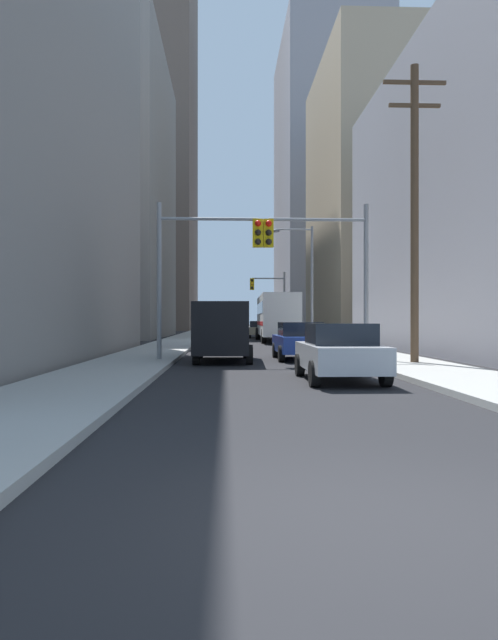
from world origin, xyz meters
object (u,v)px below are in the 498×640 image
(sedan_maroon, at_px, (222,335))
(traffic_signal_near_left, at_px, (205,255))
(sedan_blue, at_px, (299,341))
(cargo_van_black, at_px, (223,328))
(traffic_signal_far_right, at_px, (270,294))
(traffic_signal_near_right, at_px, (321,255))
(sedan_beige, at_px, (258,329))
(sedan_white, at_px, (222,330))
(city_bus, at_px, (277,316))
(sedan_silver, at_px, (339,352))

(sedan_maroon, bearing_deg, traffic_signal_near_left, -92.99)
(sedan_blue, bearing_deg, cargo_van_black, -166.27)
(sedan_blue, bearing_deg, traffic_signal_far_right, 88.02)
(cargo_van_black, height_order, traffic_signal_near_right, traffic_signal_near_right)
(cargo_van_black, height_order, sedan_beige, cargo_van_black)
(sedan_white, bearing_deg, sedan_blue, -81.69)
(city_bus, height_order, sedan_beige, city_bus)
(city_bus, height_order, traffic_signal_near_left, traffic_signal_near_left)
(traffic_signal_near_right, bearing_deg, cargo_van_black, 167.81)
(sedan_blue, bearing_deg, sedan_maroon, 108.05)
(cargo_van_black, distance_m, sedan_silver, 7.93)
(cargo_van_black, height_order, sedan_silver, cargo_van_black)
(sedan_beige, bearing_deg, sedan_white, -118.67)
(sedan_white, distance_m, traffic_signal_far_right, 8.03)
(traffic_signal_near_left, bearing_deg, traffic_signal_far_right, 81.02)
(city_bus, relative_size, traffic_signal_far_right, 1.93)
(sedan_silver, relative_size, sedan_blue, 0.99)
(city_bus, xyz_separation_m, sedan_beige, (-0.81, 9.54, -1.16))
(traffic_signal_far_right, bearing_deg, city_bus, -91.27)
(cargo_van_black, relative_size, sedan_maroon, 1.25)
(city_bus, relative_size, cargo_van_black, 2.19)
(sedan_white, xyz_separation_m, traffic_signal_near_right, (3.93, -24.17, 3.28))
(city_bus, xyz_separation_m, traffic_signal_near_left, (-4.55, -20.61, 2.12))
(sedan_blue, distance_m, sedan_beige, 28.59)
(sedan_silver, bearing_deg, sedan_white, 96.16)
(traffic_signal_near_left, bearing_deg, sedan_maroon, 87.01)
(sedan_silver, height_order, sedan_blue, same)
(sedan_white, bearing_deg, traffic_signal_near_left, -91.11)
(sedan_silver, relative_size, traffic_signal_far_right, 0.70)
(sedan_white, bearing_deg, traffic_signal_far_right, 54.22)
(sedan_silver, distance_m, traffic_signal_near_left, 8.18)
(city_bus, height_order, sedan_silver, city_bus)
(sedan_blue, xyz_separation_m, sedan_maroon, (-3.18, 9.76, 0.00))
(cargo_van_black, relative_size, sedan_silver, 1.26)
(sedan_silver, height_order, traffic_signal_near_right, traffic_signal_near_right)
(sedan_beige, bearing_deg, traffic_signal_near_left, -97.07)
(city_bus, xyz_separation_m, traffic_signal_far_right, (0.21, 9.52, 2.09))
(sedan_silver, bearing_deg, sedan_beige, 90.06)
(cargo_van_black, distance_m, traffic_signal_near_left, 2.96)
(sedan_maroon, xyz_separation_m, traffic_signal_far_right, (4.17, 18.80, 3.24))
(sedan_maroon, bearing_deg, sedan_beige, 80.50)
(sedan_blue, xyz_separation_m, sedan_beige, (-0.03, 28.59, 0.00))
(sedan_white, height_order, traffic_signal_near_left, traffic_signal_near_left)
(sedan_blue, distance_m, traffic_signal_far_right, 28.77)
(sedan_silver, xyz_separation_m, traffic_signal_near_left, (-3.78, 6.48, 3.28))
(traffic_signal_near_right, bearing_deg, sedan_maroon, 108.61)
(sedan_silver, bearing_deg, sedan_maroon, 100.15)
(traffic_signal_far_right, bearing_deg, traffic_signal_near_left, -98.98)
(traffic_signal_near_right, xyz_separation_m, traffic_signal_far_right, (0.36, 30.13, -0.04))
(cargo_van_black, relative_size, sedan_blue, 1.25)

